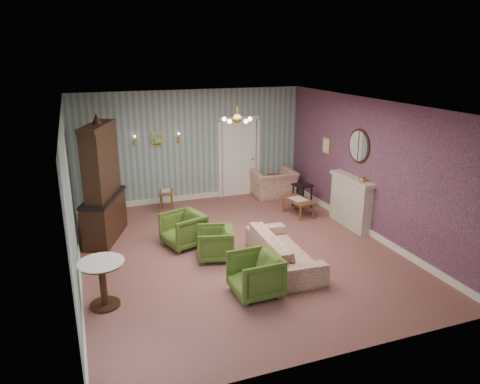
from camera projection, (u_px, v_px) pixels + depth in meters
name	position (u px, v px, depth m)	size (l,w,h in m)	color
floor	(238.00, 251.00, 9.04)	(7.00, 7.00, 0.00)	#87564E
ceiling	(237.00, 105.00, 8.17)	(7.00, 7.00, 0.00)	white
wall_back	(192.00, 146.00, 11.73)	(6.00, 6.00, 0.00)	slate
wall_front	(336.00, 257.00, 5.47)	(6.00, 6.00, 0.00)	slate
wall_left	(71.00, 199.00, 7.61)	(7.00, 7.00, 0.00)	slate
wall_right	(370.00, 168.00, 9.59)	(7.00, 7.00, 0.00)	slate
wall_right_floral	(369.00, 168.00, 9.59)	(7.00, 7.00, 0.00)	#AC5663
door	(239.00, 157.00, 12.24)	(1.12, 0.12, 2.16)	white
olive_chair_a	(255.00, 273.00, 7.33)	(0.76, 0.71, 0.78)	#456222
olive_chair_b	(215.00, 242.00, 8.62)	(0.67, 0.63, 0.69)	#456222
olive_chair_c	(183.00, 228.00, 9.18)	(0.75, 0.70, 0.77)	#456222
sofa_chintz	(284.00, 245.00, 8.36)	(2.07, 0.61, 0.81)	#98453D
wingback_chair	(274.00, 179.00, 12.27)	(1.12, 0.73, 0.98)	#98453D
dresser	(101.00, 180.00, 9.27)	(0.54, 1.56, 2.60)	black
fireplace	(351.00, 202.00, 10.17)	(0.30, 1.40, 1.16)	beige
mantel_vase	(363.00, 178.00, 9.61)	(0.15, 0.15, 0.15)	gold
oval_mirror	(359.00, 146.00, 9.82)	(0.04, 0.76, 0.84)	white
framed_print	(326.00, 145.00, 11.10)	(0.04, 0.34, 0.42)	gold
coffee_table	(298.00, 207.00, 10.92)	(0.46, 0.82, 0.42)	brown
side_table_black	(302.00, 196.00, 11.45)	(0.41, 0.41, 0.62)	black
pedestal_table	(103.00, 284.00, 6.99)	(0.71, 0.71, 0.77)	black
nesting_table	(166.00, 200.00, 11.20)	(0.33, 0.43, 0.56)	brown
gilt_mirror_back	(157.00, 139.00, 11.33)	(0.28, 0.06, 0.36)	gold
sconce_left	(135.00, 141.00, 11.13)	(0.16, 0.12, 0.30)	gold
sconce_right	(179.00, 138.00, 11.49)	(0.16, 0.12, 0.30)	gold
chandelier	(237.00, 120.00, 8.25)	(0.56, 0.56, 0.36)	gold
burgundy_cushion	(274.00, 181.00, 12.12)	(0.38, 0.10, 0.38)	maroon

